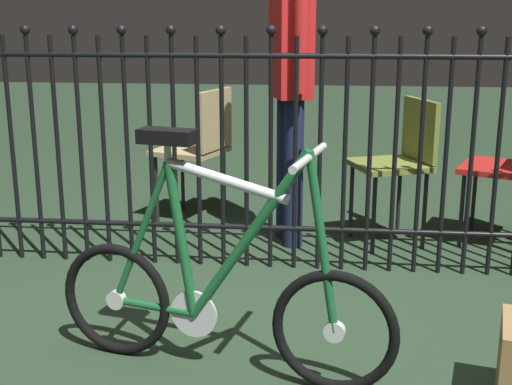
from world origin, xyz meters
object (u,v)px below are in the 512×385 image
Objects in this scene: chair_tan at (200,142)px; bicycle at (219,291)px; chair_olive at (401,155)px; person_visitor at (291,68)px.

bicycle is at bearing -77.87° from chair_tan.
chair_tan reaches higher than chair_olive.
chair_olive is (1.19, -0.29, -0.00)m from chair_tan.
chair_olive is at bearing 63.22° from bicycle.
bicycle is 1.76m from chair_olive.
person_visitor is at bearing -31.64° from chair_tan.
bicycle is at bearing -96.45° from person_visitor.
chair_olive is 0.49× the size of person_visitor.
bicycle is 1.66m from person_visitor.
chair_tan is 1.02× the size of chair_olive.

